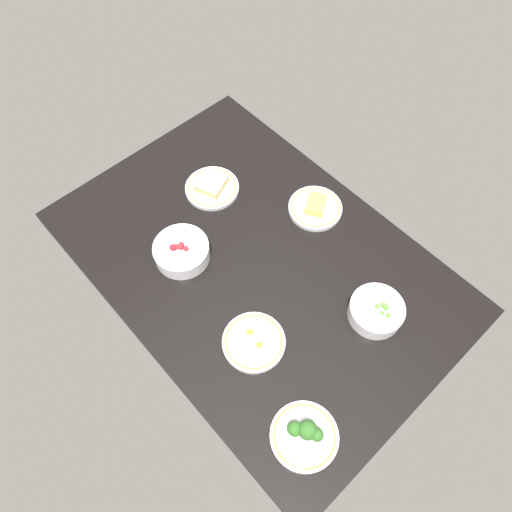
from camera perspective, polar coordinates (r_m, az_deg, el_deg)
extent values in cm
cube|color=black|center=(145.54, 0.00, -0.80)|extent=(119.81, 81.21, 4.00)
cylinder|color=silver|center=(137.46, 14.07, -6.39)|extent=(15.15, 15.15, 4.89)
torus|color=silver|center=(135.29, 14.29, -5.96)|extent=(15.34, 15.34, 0.80)
sphere|color=#599E38|center=(135.29, 14.92, -5.59)|extent=(1.40, 1.40, 1.40)
sphere|color=#599E38|center=(134.21, 14.78, -6.59)|extent=(1.18, 1.18, 1.18)
sphere|color=#599E38|center=(135.07, 15.28, -6.02)|extent=(1.30, 1.30, 1.30)
sphere|color=#599E38|center=(135.17, 15.18, -5.80)|extent=(1.47, 1.47, 1.47)
sphere|color=#599E38|center=(135.04, 15.26, -5.93)|extent=(1.50, 1.50, 1.50)
sphere|color=#599E38|center=(134.64, 14.27, -5.82)|extent=(1.43, 1.43, 1.43)
sphere|color=#599E38|center=(134.21, 15.47, -6.83)|extent=(1.45, 1.45, 1.45)
cylinder|color=silver|center=(158.98, -5.24, 8.03)|extent=(17.60, 17.60, 1.39)
torus|color=gold|center=(158.44, -5.26, 8.18)|extent=(15.99, 15.99, 0.50)
cube|color=beige|center=(157.98, -5.28, 8.32)|extent=(10.90, 11.17, 1.20)
cube|color=#E5B24C|center=(157.20, -5.31, 8.55)|extent=(10.90, 11.17, 0.80)
cube|color=beige|center=(156.43, -5.34, 8.78)|extent=(10.90, 11.17, 1.20)
cylinder|color=silver|center=(154.43, 7.05, 5.65)|extent=(17.09, 17.09, 1.55)
torus|color=gold|center=(153.81, 7.08, 5.82)|extent=(15.54, 15.54, 0.50)
cube|color=#F2D14C|center=(152.73, 7.13, 6.12)|extent=(9.04, 9.65, 2.72)
cylinder|color=silver|center=(131.79, -0.27, -10.21)|extent=(17.25, 17.25, 1.49)
torus|color=gold|center=(131.09, -0.27, -10.10)|extent=(15.68, 15.68, 0.50)
ellipsoid|color=white|center=(129.29, 0.40, -10.70)|extent=(4.43, 4.43, 2.44)
sphere|color=yellow|center=(128.26, 0.40, -10.53)|extent=(1.77, 1.77, 1.77)
ellipsoid|color=white|center=(130.42, -0.74, -9.27)|extent=(4.78, 4.78, 2.63)
sphere|color=yellow|center=(129.32, -0.75, -9.07)|extent=(1.91, 1.91, 1.91)
cylinder|color=silver|center=(143.92, -8.82, 0.52)|extent=(16.60, 16.60, 5.12)
torus|color=silver|center=(141.76, -8.96, 1.05)|extent=(16.74, 16.74, 0.80)
sphere|color=#B2232D|center=(140.79, -8.97, 1.07)|extent=(1.67, 1.67, 1.67)
sphere|color=maroon|center=(140.92, -9.88, 1.02)|extent=(1.97, 1.97, 1.97)
sphere|color=#B2232D|center=(141.08, -9.46, 1.12)|extent=(1.66, 1.66, 1.66)
sphere|color=#B2232D|center=(141.28, -8.88, 1.39)|extent=(1.62, 1.62, 1.62)
sphere|color=#B2232D|center=(140.35, -8.35, 0.91)|extent=(1.62, 1.62, 1.62)
cylinder|color=silver|center=(126.00, 5.75, -20.56)|extent=(17.02, 17.02, 1.39)
torus|color=gold|center=(125.32, 5.78, -20.50)|extent=(15.48, 15.48, 0.50)
cylinder|color=#9EBC72|center=(124.38, 7.14, -20.55)|extent=(1.14, 1.14, 2.34)
sphere|color=#2D6023|center=(122.05, 7.26, -20.35)|extent=(3.24, 3.24, 3.24)
cylinder|color=#9EBC72|center=(124.40, 4.54, -20.00)|extent=(1.31, 1.31, 1.82)
sphere|color=#2D6023|center=(122.13, 4.62, -19.79)|extent=(3.75, 3.75, 3.75)
cylinder|color=#9EBC72|center=(124.52, 6.03, -20.13)|extent=(1.69, 1.69, 1.97)
sphere|color=#2D6023|center=(121.78, 6.16, -19.88)|extent=(4.83, 4.83, 4.83)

